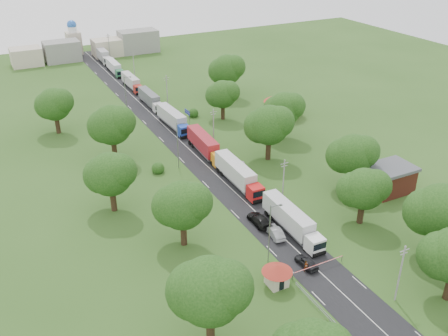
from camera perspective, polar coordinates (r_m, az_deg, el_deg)
ground at (r=93.60m, az=1.47°, el=-2.99°), size 260.00×260.00×0.00m
road at (r=109.50m, az=-3.54°, el=1.71°), size 8.00×200.00×0.04m
boom_barrier at (r=75.24m, az=9.86°, el=-11.17°), size 9.22×0.35×1.18m
guard_booth at (r=71.68m, az=6.09°, el=-11.81°), size 4.40×4.40×3.45m
guard_rail at (r=68.32m, az=12.36°, el=-17.21°), size 0.10×17.00×1.70m
info_sign at (r=122.87m, az=-4.22°, el=6.14°), size 0.12×3.10×4.10m
pole_0 at (r=71.24m, az=19.49°, el=-11.21°), size 1.60×0.24×9.00m
pole_1 at (r=88.66m, az=6.80°, el=-1.57°), size 1.60×0.24×9.00m
pole_2 at (r=110.51m, az=-1.21°, el=4.67°), size 1.60×0.24×9.00m
pole_3 at (r=134.66m, az=-6.53°, el=8.72°), size 1.60×0.24×9.00m
pole_4 at (r=160.07m, az=-10.26°, el=11.47°), size 1.60×0.24×9.00m
pole_5 at (r=186.23m, az=-13.01°, el=13.43°), size 1.60×0.24×9.00m
lamp_0 at (r=73.81m, az=5.33°, el=-7.19°), size 2.03×0.22×10.00m
lamp_1 at (r=101.12m, az=-5.24°, el=2.86°), size 2.03×0.22×10.00m
lamp_2 at (r=132.10m, az=-11.13°, el=8.41°), size 2.03×0.22×10.00m
tree_1 at (r=80.51m, az=23.53°, el=-4.49°), size 9.60×9.60×12.05m
tree_2 at (r=85.23m, az=15.68°, el=-2.27°), size 8.00×8.00×10.10m
tree_3 at (r=95.11m, az=14.47°, el=1.52°), size 8.80×8.80×11.07m
tree_4 at (r=103.96m, az=5.15°, el=4.95°), size 9.60×9.60×12.05m
tree_5 at (r=115.03m, az=6.86°, el=6.77°), size 8.80×8.80×11.07m
tree_6 at (r=125.64m, az=-0.16°, el=8.44°), size 8.00×8.00×10.10m
tree_7 at (r=141.94m, az=0.32°, el=11.21°), size 9.60×9.60×12.05m
tree_9 at (r=59.88m, az=-1.71°, el=-13.79°), size 9.60×9.60×12.05m
tree_10 at (r=76.72m, az=-4.83°, el=-4.21°), size 8.80×8.80×11.07m
tree_11 at (r=87.46m, az=-12.90°, el=-0.65°), size 8.80×8.80×11.07m
tree_12 at (r=106.20m, az=-12.75°, el=4.86°), size 9.60×9.60×12.05m
tree_13 at (r=123.52m, az=-18.85°, el=6.93°), size 8.80×8.80×11.07m
house_brick at (r=98.36m, az=18.38°, el=-1.15°), size 8.60×6.60×5.20m
house_cream at (r=129.70m, az=6.85°, el=7.48°), size 10.08×10.08×5.80m
distant_town at (r=190.15m, az=-14.81°, el=13.13°), size 52.00×8.00×8.00m
church at (r=196.47m, az=-16.81°, el=13.90°), size 5.00×5.00×12.30m
truck_0 at (r=82.70m, az=7.71°, el=-5.93°), size 2.82×15.09×4.18m
truck_1 at (r=95.62m, az=1.60°, el=-0.72°), size 2.90×15.65×4.33m
truck_2 at (r=107.97m, az=-2.19°, el=2.68°), size 3.25×15.35×4.24m
truck_3 at (r=122.33m, az=-5.84°, el=5.58°), size 3.14×15.19×4.20m
truck_4 at (r=137.58m, az=-8.43°, el=7.82°), size 2.47×13.61×3.77m
truck_5 at (r=152.89m, az=-10.51°, el=9.64°), size 2.42×13.50×3.74m
truck_6 at (r=169.26m, az=-12.42°, el=11.18°), size 2.48×13.51×3.74m
truck_7 at (r=185.09m, az=-13.80°, el=12.49°), size 2.83×15.46×4.28m
car_lane_front at (r=76.44m, az=9.40°, el=-10.58°), size 1.89×4.35×1.46m
car_lane_mid at (r=82.07m, az=5.84°, el=-7.30°), size 2.31×5.00×1.59m
car_lane_rear at (r=84.78m, az=4.05°, el=-5.94°), size 2.35×5.73×1.66m
car_verge_near at (r=102.03m, az=1.94°, el=0.19°), size 3.30×5.64×1.48m
car_verge_far at (r=117.35m, az=-2.57°, el=3.99°), size 1.96×4.82×1.64m
pedestrian_near at (r=75.31m, az=9.36°, el=-11.05°), size 0.69×0.47×1.85m
pedestrian_booth at (r=73.94m, az=6.54°, el=-11.74°), size 0.81×0.94×1.69m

